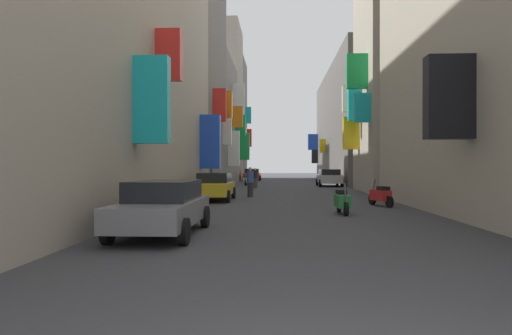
{
  "coord_description": "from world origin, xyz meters",
  "views": [
    {
      "loc": [
        -0.58,
        -2.86,
        1.72
      ],
      "look_at": [
        -2.35,
        32.77,
        1.58
      ],
      "focal_mm": 30.66,
      "sensor_mm": 36.0,
      "label": 1
    }
  ],
  "objects_px": {
    "parked_car_silver": "(329,177)",
    "scooter_silver": "(246,180)",
    "pedestrian_near_left": "(250,182)",
    "traffic_light_near_corner": "(211,149)",
    "parked_car_red": "(252,174)",
    "pedestrian_crossing": "(255,178)",
    "parked_car_grey": "(163,206)",
    "scooter_red": "(381,195)",
    "parked_car_yellow": "(214,186)",
    "scooter_green": "(342,201)"
  },
  "relations": [
    {
      "from": "scooter_red",
      "to": "pedestrian_near_left",
      "type": "distance_m",
      "value": 7.85
    },
    {
      "from": "parked_car_yellow",
      "to": "parked_car_silver",
      "type": "distance_m",
      "value": 17.15
    },
    {
      "from": "parked_car_silver",
      "to": "pedestrian_near_left",
      "type": "height_order",
      "value": "pedestrian_near_left"
    },
    {
      "from": "scooter_green",
      "to": "traffic_light_near_corner",
      "type": "xyz_separation_m",
      "value": [
        -6.33,
        10.47,
        2.27
      ]
    },
    {
      "from": "parked_car_silver",
      "to": "traffic_light_near_corner",
      "type": "relative_size",
      "value": 1.08
    },
    {
      "from": "parked_car_silver",
      "to": "scooter_green",
      "type": "relative_size",
      "value": 2.34
    },
    {
      "from": "parked_car_red",
      "to": "parked_car_grey",
      "type": "bearing_deg",
      "value": -89.78
    },
    {
      "from": "scooter_red",
      "to": "parked_car_grey",
      "type": "bearing_deg",
      "value": -131.98
    },
    {
      "from": "parked_car_red",
      "to": "scooter_silver",
      "type": "xyz_separation_m",
      "value": [
        0.25,
        -13.19,
        -0.27
      ]
    },
    {
      "from": "parked_car_yellow",
      "to": "parked_car_silver",
      "type": "relative_size",
      "value": 0.92
    },
    {
      "from": "pedestrian_crossing",
      "to": "parked_car_silver",
      "type": "bearing_deg",
      "value": 28.78
    },
    {
      "from": "parked_car_red",
      "to": "parked_car_yellow",
      "type": "bearing_deg",
      "value": -90.25
    },
    {
      "from": "parked_car_red",
      "to": "pedestrian_crossing",
      "type": "bearing_deg",
      "value": -85.84
    },
    {
      "from": "parked_car_silver",
      "to": "scooter_green",
      "type": "xyz_separation_m",
      "value": [
        -2.02,
        -21.28,
        -0.3
      ]
    },
    {
      "from": "scooter_silver",
      "to": "scooter_red",
      "type": "height_order",
      "value": "same"
    },
    {
      "from": "pedestrian_crossing",
      "to": "pedestrian_near_left",
      "type": "xyz_separation_m",
      "value": [
        0.23,
        -9.68,
        0.06
      ]
    },
    {
      "from": "parked_car_silver",
      "to": "pedestrian_crossing",
      "type": "bearing_deg",
      "value": -151.22
    },
    {
      "from": "scooter_green",
      "to": "traffic_light_near_corner",
      "type": "bearing_deg",
      "value": 121.16
    },
    {
      "from": "parked_car_silver",
      "to": "pedestrian_crossing",
      "type": "xyz_separation_m",
      "value": [
        -6.07,
        -3.33,
        0.0
      ]
    },
    {
      "from": "parked_car_red",
      "to": "parked_car_silver",
      "type": "relative_size",
      "value": 0.97
    },
    {
      "from": "parked_car_silver",
      "to": "scooter_silver",
      "type": "xyz_separation_m",
      "value": [
        -7.1,
        1.06,
        -0.3
      ]
    },
    {
      "from": "parked_car_yellow",
      "to": "pedestrian_crossing",
      "type": "relative_size",
      "value": 2.58
    },
    {
      "from": "parked_car_yellow",
      "to": "parked_car_grey",
      "type": "relative_size",
      "value": 0.96
    },
    {
      "from": "scooter_silver",
      "to": "pedestrian_near_left",
      "type": "xyz_separation_m",
      "value": [
        1.26,
        -14.08,
        0.36
      ]
    },
    {
      "from": "parked_car_grey",
      "to": "pedestrian_near_left",
      "type": "xyz_separation_m",
      "value": [
        1.35,
        13.23,
        0.1
      ]
    },
    {
      "from": "parked_car_red",
      "to": "scooter_silver",
      "type": "height_order",
      "value": "parked_car_red"
    },
    {
      "from": "parked_car_grey",
      "to": "parked_car_silver",
      "type": "bearing_deg",
      "value": 74.68
    },
    {
      "from": "parked_car_red",
      "to": "pedestrian_crossing",
      "type": "height_order",
      "value": "pedestrian_crossing"
    },
    {
      "from": "parked_car_grey",
      "to": "scooter_red",
      "type": "xyz_separation_m",
      "value": [
        7.25,
        8.06,
        -0.25
      ]
    },
    {
      "from": "parked_car_grey",
      "to": "scooter_silver",
      "type": "distance_m",
      "value": 27.31
    },
    {
      "from": "scooter_red",
      "to": "pedestrian_crossing",
      "type": "bearing_deg",
      "value": 112.41
    },
    {
      "from": "pedestrian_near_left",
      "to": "traffic_light_near_corner",
      "type": "height_order",
      "value": "traffic_light_near_corner"
    },
    {
      "from": "parked_car_yellow",
      "to": "scooter_red",
      "type": "height_order",
      "value": "parked_car_yellow"
    },
    {
      "from": "parked_car_yellow",
      "to": "parked_car_silver",
      "type": "xyz_separation_m",
      "value": [
        7.48,
        15.44,
        0.03
      ]
    },
    {
      "from": "parked_car_grey",
      "to": "parked_car_red",
      "type": "bearing_deg",
      "value": 90.22
    },
    {
      "from": "parked_car_grey",
      "to": "parked_car_yellow",
      "type": "bearing_deg",
      "value": 91.52
    },
    {
      "from": "parked_car_grey",
      "to": "traffic_light_near_corner",
      "type": "xyz_separation_m",
      "value": [
        -1.16,
        15.45,
        2.02
      ]
    },
    {
      "from": "parked_car_yellow",
      "to": "pedestrian_crossing",
      "type": "xyz_separation_m",
      "value": [
        1.41,
        12.1,
        0.04
      ]
    },
    {
      "from": "scooter_silver",
      "to": "pedestrian_crossing",
      "type": "relative_size",
      "value": 1.2
    },
    {
      "from": "parked_car_grey",
      "to": "scooter_silver",
      "type": "relative_size",
      "value": 2.24
    },
    {
      "from": "scooter_green",
      "to": "parked_car_red",
      "type": "bearing_deg",
      "value": 98.53
    },
    {
      "from": "parked_car_yellow",
      "to": "parked_car_grey",
      "type": "xyz_separation_m",
      "value": [
        0.29,
        -10.81,
        -0.01
      ]
    },
    {
      "from": "scooter_red",
      "to": "pedestrian_crossing",
      "type": "distance_m",
      "value": 16.07
    },
    {
      "from": "pedestrian_near_left",
      "to": "traffic_light_near_corner",
      "type": "xyz_separation_m",
      "value": [
        -2.51,
        2.22,
        1.91
      ]
    },
    {
      "from": "parked_car_grey",
      "to": "scooter_red",
      "type": "distance_m",
      "value": 10.84
    },
    {
      "from": "parked_car_red",
      "to": "pedestrian_near_left",
      "type": "distance_m",
      "value": 27.31
    },
    {
      "from": "traffic_light_near_corner",
      "to": "pedestrian_crossing",
      "type": "bearing_deg",
      "value": 72.99
    },
    {
      "from": "parked_car_grey",
      "to": "pedestrian_crossing",
      "type": "xyz_separation_m",
      "value": [
        1.12,
        22.91,
        0.05
      ]
    },
    {
      "from": "parked_car_red",
      "to": "scooter_red",
      "type": "xyz_separation_m",
      "value": [
        7.4,
        -32.44,
        -0.27
      ]
    },
    {
      "from": "scooter_red",
      "to": "pedestrian_near_left",
      "type": "bearing_deg",
      "value": 138.75
    }
  ]
}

